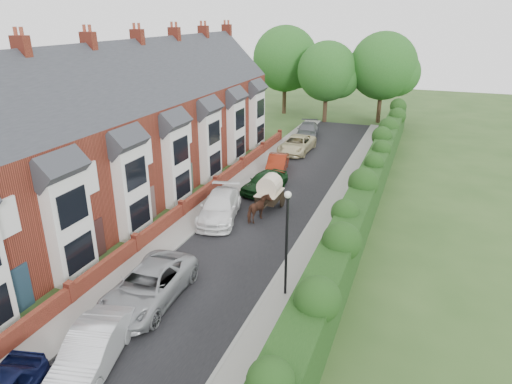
{
  "coord_description": "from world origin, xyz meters",
  "views": [
    {
      "loc": [
        8.48,
        -13.12,
        12.14
      ],
      "look_at": [
        -0.49,
        10.46,
        2.2
      ],
      "focal_mm": 32.0,
      "sensor_mm": 36.0,
      "label": 1
    }
  ],
  "objects_px": {
    "lamppost": "(287,231)",
    "car_silver_a": "(92,350)",
    "car_silver_b": "(148,286)",
    "car_beige": "(297,144)",
    "car_grey": "(308,131)",
    "car_white": "(219,207)",
    "car_red": "(277,164)",
    "horse": "(259,209)",
    "horse_cart": "(270,190)",
    "car_green": "(265,182)"
  },
  "relations": [
    {
      "from": "lamppost",
      "to": "car_red",
      "type": "height_order",
      "value": "lamppost"
    },
    {
      "from": "car_white",
      "to": "horse",
      "type": "height_order",
      "value": "horse"
    },
    {
      "from": "horse",
      "to": "horse_cart",
      "type": "xyz_separation_m",
      "value": [
        -0.0,
        2.05,
        0.55
      ]
    },
    {
      "from": "car_silver_b",
      "to": "car_green",
      "type": "distance_m",
      "value": 14.64
    },
    {
      "from": "car_silver_b",
      "to": "car_grey",
      "type": "distance_m",
      "value": 30.75
    },
    {
      "from": "car_silver_b",
      "to": "car_red",
      "type": "height_order",
      "value": "car_silver_b"
    },
    {
      "from": "car_silver_b",
      "to": "car_white",
      "type": "relative_size",
      "value": 1.04
    },
    {
      "from": "car_red",
      "to": "horse",
      "type": "xyz_separation_m",
      "value": [
        1.92,
        -9.45,
        0.1
      ]
    },
    {
      "from": "car_green",
      "to": "car_grey",
      "type": "distance_m",
      "value": 16.13
    },
    {
      "from": "car_white",
      "to": "car_red",
      "type": "distance_m",
      "value": 9.99
    },
    {
      "from": "car_grey",
      "to": "horse_cart",
      "type": "height_order",
      "value": "horse_cart"
    },
    {
      "from": "car_silver_a",
      "to": "car_white",
      "type": "height_order",
      "value": "car_white"
    },
    {
      "from": "car_grey",
      "to": "horse_cart",
      "type": "relative_size",
      "value": 1.56
    },
    {
      "from": "car_white",
      "to": "car_green",
      "type": "bearing_deg",
      "value": 64.85
    },
    {
      "from": "car_red",
      "to": "horse_cart",
      "type": "distance_m",
      "value": 7.68
    },
    {
      "from": "car_silver_a",
      "to": "car_grey",
      "type": "height_order",
      "value": "car_silver_a"
    },
    {
      "from": "lamppost",
      "to": "car_silver_a",
      "type": "height_order",
      "value": "lamppost"
    },
    {
      "from": "car_green",
      "to": "horse_cart",
      "type": "distance_m",
      "value": 3.25
    },
    {
      "from": "car_silver_a",
      "to": "car_silver_b",
      "type": "height_order",
      "value": "car_silver_b"
    },
    {
      "from": "car_silver_b",
      "to": "car_beige",
      "type": "bearing_deg",
      "value": 87.94
    },
    {
      "from": "car_silver_a",
      "to": "car_silver_b",
      "type": "relative_size",
      "value": 0.82
    },
    {
      "from": "car_white",
      "to": "car_beige",
      "type": "relative_size",
      "value": 1.0
    },
    {
      "from": "lamppost",
      "to": "car_red",
      "type": "bearing_deg",
      "value": 109.54
    },
    {
      "from": "car_beige",
      "to": "car_grey",
      "type": "xyz_separation_m",
      "value": [
        -0.45,
        5.61,
        -0.02
      ]
    },
    {
      "from": "car_green",
      "to": "car_grey",
      "type": "relative_size",
      "value": 0.86
    },
    {
      "from": "car_beige",
      "to": "horse",
      "type": "relative_size",
      "value": 2.88
    },
    {
      "from": "car_red",
      "to": "horse_cart",
      "type": "height_order",
      "value": "horse_cart"
    },
    {
      "from": "car_green",
      "to": "car_red",
      "type": "relative_size",
      "value": 1.04
    },
    {
      "from": "car_beige",
      "to": "car_grey",
      "type": "relative_size",
      "value": 1.07
    },
    {
      "from": "car_silver_a",
      "to": "car_green",
      "type": "xyz_separation_m",
      "value": [
        -0.16,
        18.9,
        -0.02
      ]
    },
    {
      "from": "lamppost",
      "to": "car_grey",
      "type": "bearing_deg",
      "value": 102.81
    },
    {
      "from": "horse_cart",
      "to": "car_green",
      "type": "bearing_deg",
      "value": 115.79
    },
    {
      "from": "car_silver_b",
      "to": "car_green",
      "type": "relative_size",
      "value": 1.29
    },
    {
      "from": "car_white",
      "to": "horse_cart",
      "type": "xyz_separation_m",
      "value": [
        2.43,
        2.57,
        0.56
      ]
    },
    {
      "from": "lamppost",
      "to": "car_silver_a",
      "type": "distance_m",
      "value": 8.97
    },
    {
      "from": "car_silver_b",
      "to": "car_grey",
      "type": "bearing_deg",
      "value": 88.62
    },
    {
      "from": "car_silver_a",
      "to": "car_silver_b",
      "type": "distance_m",
      "value": 4.28
    },
    {
      "from": "car_beige",
      "to": "car_red",
      "type": "bearing_deg",
      "value": -87.75
    },
    {
      "from": "car_silver_a",
      "to": "car_green",
      "type": "bearing_deg",
      "value": 75.81
    },
    {
      "from": "car_red",
      "to": "car_beige",
      "type": "xyz_separation_m",
      "value": [
        -0.07,
        5.95,
        0.06
      ]
    },
    {
      "from": "car_beige",
      "to": "horse_cart",
      "type": "relative_size",
      "value": 1.66
    },
    {
      "from": "car_silver_a",
      "to": "car_grey",
      "type": "bearing_deg",
      "value": 77.3
    },
    {
      "from": "car_silver_a",
      "to": "horse",
      "type": "relative_size",
      "value": 2.45
    },
    {
      "from": "car_white",
      "to": "horse",
      "type": "distance_m",
      "value": 2.49
    },
    {
      "from": "lamppost",
      "to": "car_white",
      "type": "bearing_deg",
      "value": 134.12
    },
    {
      "from": "car_silver_b",
      "to": "horse",
      "type": "height_order",
      "value": "horse"
    },
    {
      "from": "car_white",
      "to": "car_red",
      "type": "relative_size",
      "value": 1.29
    },
    {
      "from": "car_white",
      "to": "horse",
      "type": "bearing_deg",
      "value": -2.15
    },
    {
      "from": "lamppost",
      "to": "car_beige",
      "type": "height_order",
      "value": "lamppost"
    },
    {
      "from": "car_white",
      "to": "car_grey",
      "type": "height_order",
      "value": "car_white"
    }
  ]
}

